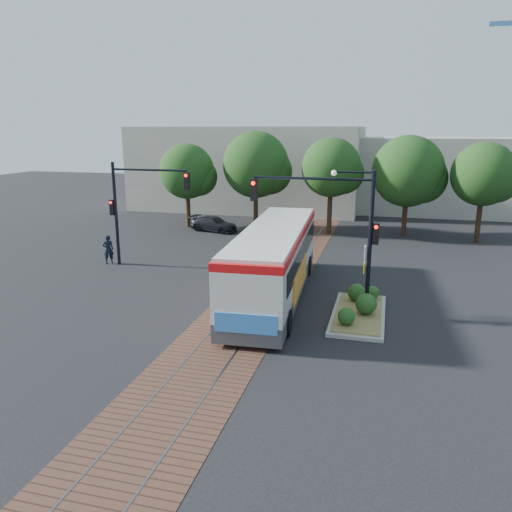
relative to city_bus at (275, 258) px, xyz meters
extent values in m
plane|color=black|center=(-0.70, -0.68, -1.88)|extent=(120.00, 120.00, 0.00)
cube|color=#543126|center=(-0.70, 3.32, -1.87)|extent=(3.60, 40.00, 0.01)
cube|color=slate|center=(-1.45, 3.32, -1.86)|extent=(0.06, 40.00, 0.01)
cube|color=slate|center=(0.05, 3.32, -1.86)|extent=(0.06, 40.00, 0.01)
cylinder|color=#382314|center=(-10.70, 15.32, -0.45)|extent=(0.36, 0.36, 2.86)
sphere|color=#113613|center=(-10.70, 15.32, 2.63)|extent=(4.40, 4.40, 4.40)
cylinder|color=#382314|center=(-5.20, 16.12, -0.32)|extent=(0.36, 0.36, 3.12)
sphere|color=#113613|center=(-5.20, 16.12, 3.20)|extent=(5.20, 5.20, 5.20)
cylinder|color=#382314|center=(0.80, 15.32, -0.18)|extent=(0.36, 0.36, 3.39)
sphere|color=#113613|center=(0.80, 15.32, 3.16)|extent=(4.40, 4.40, 4.40)
cylinder|color=#382314|center=(6.30, 16.12, -0.45)|extent=(0.36, 0.36, 2.86)
sphere|color=#113613|center=(6.30, 16.12, 2.93)|extent=(5.20, 5.20, 5.20)
cylinder|color=#382314|center=(11.30, 15.32, -0.32)|extent=(0.36, 0.36, 3.12)
sphere|color=#113613|center=(11.30, 15.32, 2.90)|extent=(4.40, 4.40, 4.40)
cube|color=#ADA899|center=(-8.70, 27.32, 2.12)|extent=(22.00, 12.00, 8.00)
cube|color=#ADA899|center=(11.30, 29.32, 1.62)|extent=(18.00, 10.00, 7.00)
cube|color=#404042|center=(0.00, -0.05, -1.30)|extent=(3.39, 12.70, 0.73)
cube|color=silver|center=(0.00, -0.05, 0.06)|extent=(3.41, 12.70, 1.99)
cube|color=black|center=(-0.02, 0.27, 0.37)|extent=(3.40, 11.45, 0.94)
cube|color=red|center=(0.00, -0.05, 1.21)|extent=(3.46, 12.70, 0.31)
cube|color=silver|center=(0.00, -0.05, 1.42)|extent=(3.30, 12.27, 0.15)
cube|color=black|center=(0.38, -6.16, 0.48)|extent=(1.68, 0.23, 0.94)
cube|color=#337ACF|center=(0.39, -6.33, -0.78)|extent=(2.30, 0.21, 0.73)
cube|color=orange|center=(1.42, -1.01, -0.57)|extent=(0.36, 4.70, 1.15)
cylinder|color=black|center=(-0.92, -4.61, -1.35)|extent=(0.43, 1.07, 1.05)
cylinder|color=black|center=(1.48, -4.46, -1.35)|extent=(0.43, 1.07, 1.05)
cylinder|color=black|center=(-1.45, 3.85, -1.35)|extent=(0.43, 1.07, 1.05)
cylinder|color=black|center=(0.95, 4.00, -1.35)|extent=(0.43, 1.07, 1.05)
cube|color=gray|center=(4.10, -1.68, -1.80)|extent=(2.20, 5.20, 0.15)
cube|color=olive|center=(4.10, -1.68, -1.69)|extent=(1.90, 4.80, 0.08)
sphere|color=#1E4719|center=(3.70, -3.28, -1.30)|extent=(0.70, 0.70, 0.70)
sphere|color=#1E4719|center=(4.40, -1.88, -1.20)|extent=(0.90, 0.90, 0.90)
sphere|color=#1E4719|center=(3.90, -0.28, -1.25)|extent=(0.80, 0.80, 0.80)
sphere|color=#1E4719|center=(4.60, 0.22, -1.35)|extent=(0.60, 0.60, 0.60)
cylinder|color=black|center=(4.40, -1.48, 1.34)|extent=(0.18, 0.18, 6.00)
cylinder|color=black|center=(1.90, -1.48, 3.94)|extent=(5.00, 0.12, 0.12)
cube|color=black|center=(-0.60, -1.48, 3.39)|extent=(0.28, 0.22, 0.95)
sphere|color=#FF190C|center=(-0.60, -1.62, 3.69)|extent=(0.18, 0.18, 0.18)
cube|color=black|center=(4.62, -1.48, 1.74)|extent=(0.26, 0.20, 0.90)
sphere|color=#FF190C|center=(4.62, -1.61, 2.04)|extent=(0.16, 0.16, 0.16)
cube|color=white|center=(4.22, -1.60, 0.94)|extent=(0.04, 0.45, 0.55)
cube|color=yellow|center=(4.22, -1.60, 0.29)|extent=(0.04, 0.45, 0.45)
cylinder|color=black|center=(3.60, -1.48, 4.24)|extent=(1.60, 0.08, 0.08)
sphere|color=silver|center=(2.80, -1.48, 4.19)|extent=(0.24, 0.24, 0.24)
cylinder|color=black|center=(-10.20, 3.32, 1.12)|extent=(0.18, 0.18, 6.00)
cylinder|color=black|center=(-7.95, 3.32, 3.72)|extent=(4.50, 0.12, 0.12)
cube|color=black|center=(-5.70, 3.32, 3.17)|extent=(0.28, 0.22, 0.95)
sphere|color=#FF190C|center=(-5.70, 3.18, 3.47)|extent=(0.18, 0.18, 0.18)
cube|color=black|center=(-10.42, 3.32, 1.52)|extent=(0.26, 0.20, 0.90)
sphere|color=#FF190C|center=(-10.42, 3.19, 1.82)|extent=(0.16, 0.16, 0.16)
imported|color=black|center=(-10.89, 3.32, -1.01)|extent=(0.75, 0.71, 1.74)
imported|color=black|center=(-8.08, 14.09, -1.30)|extent=(4.23, 2.55, 1.15)
camera|label=1|loc=(4.99, -22.26, 5.96)|focal=35.00mm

